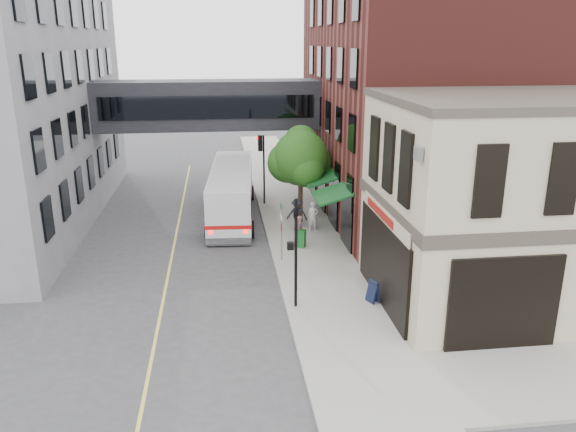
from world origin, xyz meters
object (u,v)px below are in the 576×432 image
object	(u,v)px
pedestrian_c	(297,214)
sandwich_board	(373,291)
bus	(232,190)
pedestrian_a	(313,216)
newspaper_box	(301,238)
pedestrian_b	(300,231)

from	to	relation	value
pedestrian_c	sandwich_board	world-z (taller)	pedestrian_c
bus	pedestrian_a	bearing A→B (deg)	-40.21
bus	pedestrian_a	size ratio (longest dim) A/B	6.75
bus	sandwich_board	bearing A→B (deg)	-67.53
bus	newspaper_box	distance (m)	7.19
bus	pedestrian_b	xyz separation A→B (m)	(3.34, -6.11, -0.70)
newspaper_box	pedestrian_b	bearing A→B (deg)	122.87
pedestrian_a	pedestrian_b	distance (m)	2.61
pedestrian_b	bus	bearing A→B (deg)	110.27
pedestrian_a	pedestrian_b	xyz separation A→B (m)	(-1.07, -2.37, -0.01)
pedestrian_c	bus	bearing A→B (deg)	154.06
bus	newspaper_box	size ratio (longest dim) A/B	12.20
bus	sandwich_board	distance (m)	14.08
pedestrian_a	sandwich_board	size ratio (longest dim) A/B	1.77
bus	newspaper_box	xyz separation A→B (m)	(3.36, -6.26, -1.06)
pedestrian_b	sandwich_board	bearing A→B (deg)	-81.99
newspaper_box	sandwich_board	bearing A→B (deg)	-48.47
newspaper_box	sandwich_board	world-z (taller)	sandwich_board
pedestrian_c	sandwich_board	distance (m)	9.60
bus	pedestrian_c	xyz separation A→B (m)	(3.54, -3.56, -0.60)
pedestrian_b	pedestrian_c	distance (m)	2.56
sandwich_board	pedestrian_a	bearing A→B (deg)	73.28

